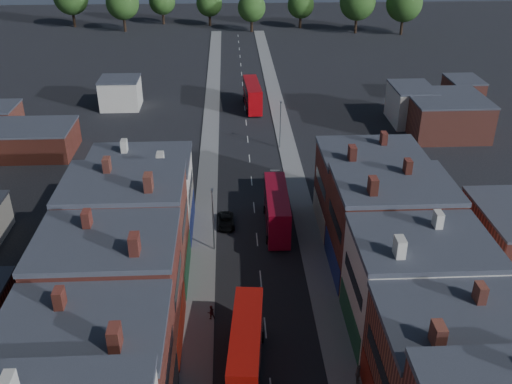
{
  "coord_description": "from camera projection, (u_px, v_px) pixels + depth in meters",
  "views": [
    {
      "loc": [
        -3.0,
        -26.95,
        37.73
      ],
      "look_at": [
        0.0,
        34.62,
        5.22
      ],
      "focal_mm": 40.0,
      "sensor_mm": 36.0,
      "label": 1
    }
  ],
  "objects": [
    {
      "name": "car_2",
      "position": [
        226.0,
        221.0,
        72.51
      ],
      "size": [
        2.25,
        4.56,
        1.24
      ],
      "primitive_type": "imported",
      "rotation": [
        0.0,
        0.0,
        0.04
      ],
      "color": "black",
      "rests_on": "ground"
    },
    {
      "name": "lamp_post_3",
      "position": [
        280.0,
        121.0,
        92.57
      ],
      "size": [
        0.25,
        0.7,
        8.12
      ],
      "color": "slate",
      "rests_on": "ground"
    },
    {
      "name": "bus_2",
      "position": [
        252.0,
        95.0,
        110.99
      ],
      "size": [
        3.47,
        11.88,
        5.07
      ],
      "rotation": [
        0.0,
        0.0,
        0.06
      ],
      "color": "#A1070B",
      "rests_on": "ground"
    },
    {
      "name": "ped_1",
      "position": [
        211.0,
        312.0,
        56.38
      ],
      "size": [
        0.84,
        0.62,
        1.54
      ],
      "primitive_type": "imported",
      "rotation": [
        0.0,
        0.0,
        3.45
      ],
      "color": "#461C1D",
      "rests_on": "pavement_west"
    },
    {
      "name": "bus_1",
      "position": [
        277.0,
        209.0,
        71.02
      ],
      "size": [
        3.13,
        11.72,
        5.04
      ],
      "rotation": [
        0.0,
        0.0,
        -0.02
      ],
      "color": "#A60920",
      "rests_on": "ground"
    },
    {
      "name": "car_3",
      "position": [
        274.0,
        179.0,
        83.14
      ],
      "size": [
        2.13,
        4.3,
        1.2
      ],
      "primitive_type": "imported",
      "rotation": [
        0.0,
        0.0,
        -0.11
      ],
      "color": "silver",
      "rests_on": "ground"
    },
    {
      "name": "lamp_post_2",
      "position": [
        213.0,
        216.0,
        65.62
      ],
      "size": [
        0.25,
        0.7,
        8.12
      ],
      "color": "slate",
      "rests_on": "ground"
    },
    {
      "name": "pavement_east",
      "position": [
        294.0,
        174.0,
        85.96
      ],
      "size": [
        3.0,
        200.0,
        0.12
      ],
      "primitive_type": "cube",
      "color": "gray",
      "rests_on": "ground"
    },
    {
      "name": "bus_0",
      "position": [
        246.0,
        347.0,
        49.62
      ],
      "size": [
        3.61,
        11.4,
        4.84
      ],
      "rotation": [
        0.0,
        0.0,
        -0.09
      ],
      "color": "red",
      "rests_on": "ground"
    },
    {
      "name": "pavement_west",
      "position": [
        208.0,
        176.0,
        85.4
      ],
      "size": [
        3.0,
        200.0,
        0.12
      ],
      "primitive_type": "cube",
      "color": "gray",
      "rests_on": "ground"
    },
    {
      "name": "ped_3",
      "position": [
        358.0,
        374.0,
        48.88
      ],
      "size": [
        0.66,
        1.18,
        1.91
      ],
      "primitive_type": "imported",
      "rotation": [
        0.0,
        0.0,
        1.43
      ],
      "color": "#58514B",
      "rests_on": "pavement_east"
    }
  ]
}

